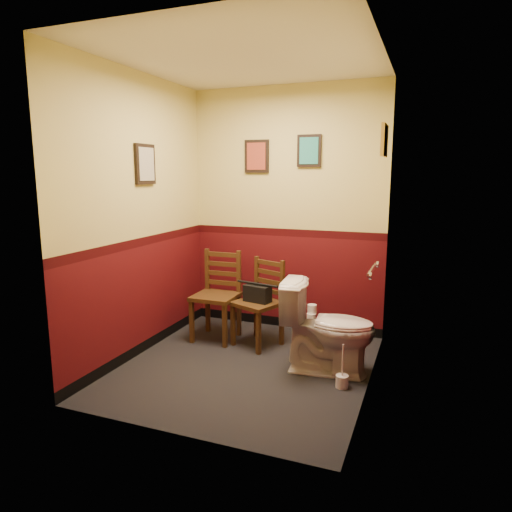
% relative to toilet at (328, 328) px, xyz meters
% --- Properties ---
extents(floor, '(2.20, 2.40, 0.00)m').
position_rel_toilet_xyz_m(floor, '(-0.72, -0.17, -0.41)').
color(floor, black).
rests_on(floor, ground).
extents(ceiling, '(2.20, 2.40, 0.00)m').
position_rel_toilet_xyz_m(ceiling, '(-0.72, -0.17, 2.29)').
color(ceiling, silver).
rests_on(ceiling, ground).
extents(wall_back, '(2.20, 0.00, 2.70)m').
position_rel_toilet_xyz_m(wall_back, '(-0.72, 1.03, 0.94)').
color(wall_back, '#490B0F').
rests_on(wall_back, ground).
extents(wall_front, '(2.20, 0.00, 2.70)m').
position_rel_toilet_xyz_m(wall_front, '(-0.72, -1.37, 0.94)').
color(wall_front, '#490B0F').
rests_on(wall_front, ground).
extents(wall_left, '(0.00, 2.40, 2.70)m').
position_rel_toilet_xyz_m(wall_left, '(-1.82, -0.17, 0.94)').
color(wall_left, '#490B0F').
rests_on(wall_left, ground).
extents(wall_right, '(0.00, 2.40, 2.70)m').
position_rel_toilet_xyz_m(wall_right, '(0.38, -0.17, 0.94)').
color(wall_right, '#490B0F').
rests_on(wall_right, ground).
extents(grab_bar, '(0.05, 0.56, 0.06)m').
position_rel_toilet_xyz_m(grab_bar, '(0.35, 0.08, 0.54)').
color(grab_bar, silver).
rests_on(grab_bar, wall_right).
extents(framed_print_back_a, '(0.28, 0.04, 0.36)m').
position_rel_toilet_xyz_m(framed_print_back_a, '(-1.07, 1.01, 1.54)').
color(framed_print_back_a, black).
rests_on(framed_print_back_a, wall_back).
extents(framed_print_back_b, '(0.26, 0.04, 0.34)m').
position_rel_toilet_xyz_m(framed_print_back_b, '(-0.47, 1.01, 1.59)').
color(framed_print_back_b, black).
rests_on(framed_print_back_b, wall_back).
extents(framed_print_left, '(0.04, 0.30, 0.38)m').
position_rel_toilet_xyz_m(framed_print_left, '(-1.80, -0.07, 1.44)').
color(framed_print_left, black).
rests_on(framed_print_left, wall_left).
extents(framed_print_right, '(0.04, 0.34, 0.28)m').
position_rel_toilet_xyz_m(framed_print_right, '(0.36, 0.43, 1.64)').
color(framed_print_right, olive).
rests_on(framed_print_right, wall_right).
extents(toilet, '(0.87, 0.53, 0.82)m').
position_rel_toilet_xyz_m(toilet, '(0.00, 0.00, 0.00)').
color(toilet, white).
rests_on(toilet, floor).
extents(toilet_brush, '(0.11, 0.11, 0.38)m').
position_rel_toilet_xyz_m(toilet_brush, '(0.18, -0.27, -0.35)').
color(toilet_brush, silver).
rests_on(toilet_brush, floor).
extents(chair_left, '(0.45, 0.45, 0.95)m').
position_rel_toilet_xyz_m(chair_left, '(-1.30, 0.42, 0.07)').
color(chair_left, '#3E2712').
rests_on(chair_left, floor).
extents(chair_right, '(0.54, 0.54, 0.89)m').
position_rel_toilet_xyz_m(chair_right, '(-0.81, 0.42, 0.04)').
color(chair_right, '#3E2712').
rests_on(chair_right, floor).
extents(handbag, '(0.29, 0.19, 0.20)m').
position_rel_toilet_xyz_m(handbag, '(-0.82, 0.38, 0.15)').
color(handbag, black).
rests_on(handbag, chair_right).
extents(tp_stack, '(0.21, 0.13, 0.36)m').
position_rel_toilet_xyz_m(tp_stack, '(-0.35, 0.80, -0.25)').
color(tp_stack, silver).
rests_on(tp_stack, floor).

